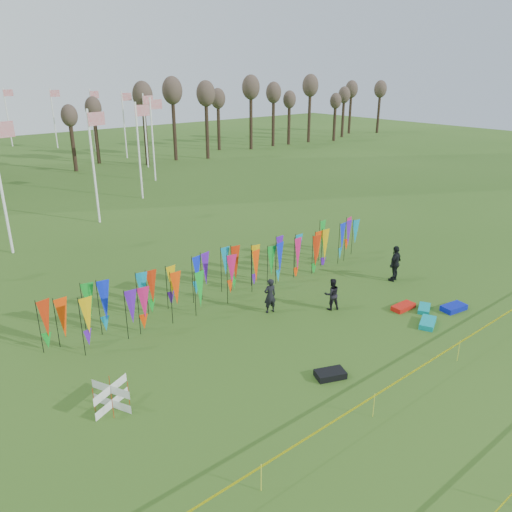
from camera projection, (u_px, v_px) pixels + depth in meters
ground at (351, 358)px, 19.40m from camera, size 160.00×160.00×0.00m
banner_row at (237, 267)px, 24.54m from camera, size 18.64×0.64×2.28m
caution_tape_near at (410, 375)px, 17.03m from camera, size 26.00×0.02×0.90m
tree_line at (258, 102)px, 68.00m from camera, size 53.92×1.92×7.84m
box_kite at (111, 397)px, 16.43m from camera, size 0.81×0.81×0.89m
person_left at (270, 296)px, 22.79m from camera, size 0.69×0.56×1.67m
person_mid at (332, 294)px, 23.11m from camera, size 0.87×0.74×1.53m
person_right at (395, 263)px, 26.18m from camera, size 1.24×0.86×1.94m
kite_bag_turquoise at (428, 323)px, 21.87m from camera, size 1.31×1.01×0.23m
kite_bag_blue at (454, 308)px, 23.24m from camera, size 1.28×0.80×0.25m
kite_bag_red at (403, 307)px, 23.35m from camera, size 1.21×0.58×0.22m
kite_bag_black at (330, 374)px, 18.19m from camera, size 1.24×0.99×0.25m
kite_bag_teal at (424, 309)px, 23.20m from camera, size 1.14×0.92×0.20m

